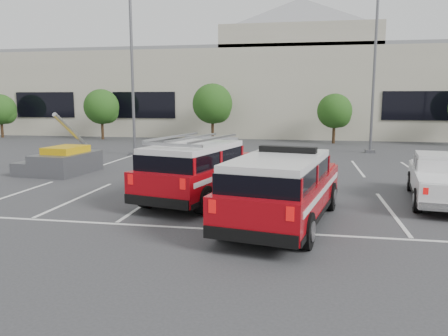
% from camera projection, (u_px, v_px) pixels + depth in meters
% --- Properties ---
extents(ground, '(120.00, 120.00, 0.00)m').
position_uv_depth(ground, '(225.00, 205.00, 14.85)').
color(ground, '#333335').
rests_on(ground, ground).
extents(stall_markings, '(23.00, 15.00, 0.01)m').
position_uv_depth(stall_markings, '(243.00, 180.00, 19.22)').
color(stall_markings, silver).
rests_on(stall_markings, ground).
extents(convention_building, '(60.00, 16.99, 13.20)m').
position_uv_depth(convention_building, '(281.00, 88.00, 45.04)').
color(convention_building, beige).
rests_on(convention_building, ground).
extents(tree_far_left, '(2.77, 2.77, 3.99)m').
position_uv_depth(tree_far_left, '(2.00, 110.00, 40.28)').
color(tree_far_left, '#3F2B19').
rests_on(tree_far_left, ground).
extents(tree_left, '(3.07, 3.07, 4.42)m').
position_uv_depth(tree_left, '(103.00, 108.00, 38.47)').
color(tree_left, '#3F2B19').
rests_on(tree_left, ground).
extents(tree_mid_left, '(3.37, 3.37, 4.85)m').
position_uv_depth(tree_mid_left, '(214.00, 105.00, 36.66)').
color(tree_mid_left, '#3F2B19').
rests_on(tree_mid_left, ground).
extents(tree_mid_right, '(2.77, 2.77, 3.99)m').
position_uv_depth(tree_mid_right, '(336.00, 112.00, 34.98)').
color(tree_mid_right, '#3F2B19').
rests_on(tree_mid_right, ground).
extents(light_pole_left, '(0.90, 0.60, 10.24)m').
position_uv_depth(light_pole_left, '(132.00, 72.00, 27.11)').
color(light_pole_left, '#59595E').
rests_on(light_pole_left, ground).
extents(light_pole_mid, '(0.90, 0.60, 10.24)m').
position_uv_depth(light_pole_mid, '(374.00, 74.00, 28.35)').
color(light_pole_mid, '#59595E').
rests_on(light_pole_mid, ground).
extents(fire_chief_suv, '(3.43, 6.55, 2.19)m').
position_uv_depth(fire_chief_suv, '(283.00, 193.00, 12.43)').
color(fire_chief_suv, '#9C070F').
rests_on(fire_chief_suv, ground).
extents(white_pickup, '(2.71, 5.60, 1.65)m').
position_uv_depth(white_pickup, '(441.00, 184.00, 15.12)').
color(white_pickup, silver).
rests_on(white_pickup, ground).
extents(ladder_suv, '(3.63, 6.20, 2.29)m').
position_uv_depth(ladder_suv, '(199.00, 174.00, 15.45)').
color(ladder_suv, '#9C070F').
rests_on(ladder_suv, ground).
extents(utility_rig, '(3.19, 3.57, 2.95)m').
position_uv_depth(utility_rig, '(64.00, 161.00, 20.99)').
color(utility_rig, '#59595E').
rests_on(utility_rig, ground).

